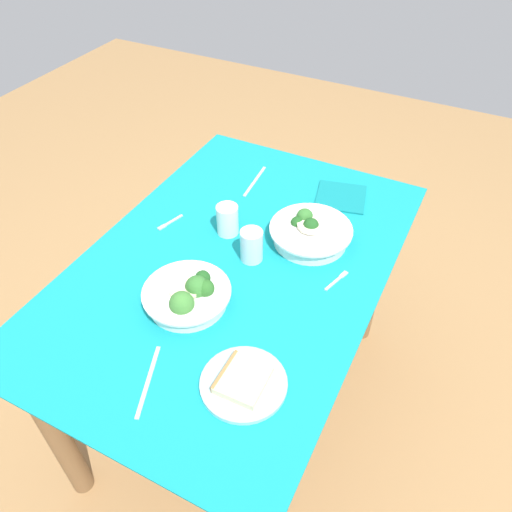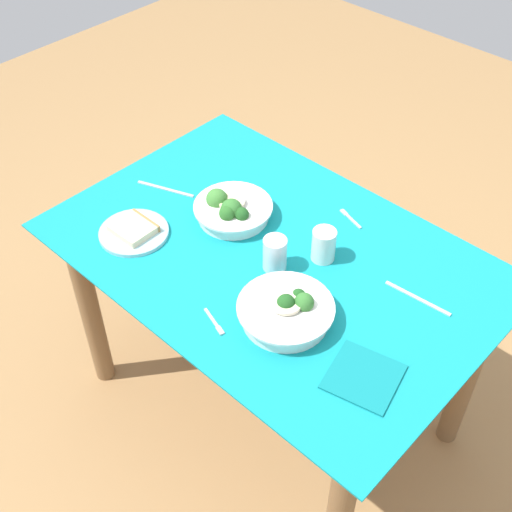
# 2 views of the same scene
# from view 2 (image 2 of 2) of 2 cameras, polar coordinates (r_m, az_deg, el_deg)

# --- Properties ---
(ground_plane) EXTENTS (6.00, 6.00, 0.00)m
(ground_plane) POSITION_cam_2_polar(r_m,az_deg,el_deg) (2.53, 1.14, -12.28)
(ground_plane) COLOR #9E7547
(dining_table) EXTENTS (1.29, 0.86, 0.75)m
(dining_table) POSITION_cam_2_polar(r_m,az_deg,el_deg) (2.04, 1.39, -2.42)
(dining_table) COLOR teal
(dining_table) RESTS_ON ground_plane
(broccoli_bowl_far) EXTENTS (0.26, 0.26, 0.09)m
(broccoli_bowl_far) POSITION_cam_2_polar(r_m,az_deg,el_deg) (1.76, 2.61, -4.70)
(broccoli_bowl_far) COLOR white
(broccoli_bowl_far) RESTS_ON dining_table
(broccoli_bowl_near) EXTENTS (0.24, 0.24, 0.09)m
(broccoli_bowl_near) POSITION_cam_2_polar(r_m,az_deg,el_deg) (2.05, -2.09, 3.93)
(broccoli_bowl_near) COLOR white
(broccoli_bowl_near) RESTS_ON dining_table
(bread_side_plate) EXTENTS (0.21, 0.21, 0.03)m
(bread_side_plate) POSITION_cam_2_polar(r_m,az_deg,el_deg) (2.04, -10.29, 2.11)
(bread_side_plate) COLOR #99C6D1
(bread_side_plate) RESTS_ON dining_table
(water_glass_center) EXTENTS (0.07, 0.07, 0.10)m
(water_glass_center) POSITION_cam_2_polar(r_m,az_deg,el_deg) (1.91, 5.74, 0.94)
(water_glass_center) COLOR silver
(water_glass_center) RESTS_ON dining_table
(water_glass_side) EXTENTS (0.07, 0.07, 0.10)m
(water_glass_side) POSITION_cam_2_polar(r_m,az_deg,el_deg) (1.88, 1.61, 0.19)
(water_glass_side) COLOR silver
(water_glass_side) RESTS_ON dining_table
(fork_by_far_bowl) EXTENTS (0.10, 0.04, 0.00)m
(fork_by_far_bowl) POSITION_cam_2_polar(r_m,az_deg,el_deg) (2.09, 7.94, 3.21)
(fork_by_far_bowl) COLOR #B7B7BC
(fork_by_far_bowl) RESTS_ON dining_table
(fork_by_near_bowl) EXTENTS (0.10, 0.04, 0.00)m
(fork_by_near_bowl) POSITION_cam_2_polar(r_m,az_deg,el_deg) (1.77, -3.52, -5.65)
(fork_by_near_bowl) COLOR #B7B7BC
(fork_by_near_bowl) RESTS_ON dining_table
(table_knife_left) EXTENTS (0.19, 0.08, 0.00)m
(table_knife_left) POSITION_cam_2_polar(r_m,az_deg,el_deg) (2.20, -7.67, 5.64)
(table_knife_left) COLOR #B7B7BC
(table_knife_left) RESTS_ON dining_table
(table_knife_right) EXTENTS (0.20, 0.03, 0.00)m
(table_knife_right) POSITION_cam_2_polar(r_m,az_deg,el_deg) (1.88, 13.52, -3.50)
(table_knife_right) COLOR #B7B7BC
(table_knife_right) RESTS_ON dining_table
(napkin_folded_upper) EXTENTS (0.20, 0.20, 0.01)m
(napkin_folded_upper) POSITION_cam_2_polar(r_m,az_deg,el_deg) (1.68, 9.08, -10.04)
(napkin_folded_upper) COLOR #0F777D
(napkin_folded_upper) RESTS_ON dining_table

